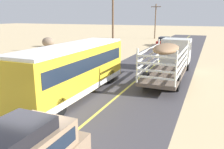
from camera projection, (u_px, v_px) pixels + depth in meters
The scene contains 6 objects.
livestock_truck at pixel (172, 54), 19.78m from camera, with size 2.53×9.70×3.02m.
bus at pixel (74, 68), 14.68m from camera, with size 2.54×10.00×3.21m.
car_far at pixel (164, 42), 39.80m from camera, with size 1.80×4.40×1.46m.
power_pole_mid at pixel (113, 18), 29.32m from camera, with size 2.20×0.24×8.73m.
power_pole_far at pixel (155, 20), 51.01m from camera, with size 2.20×0.24×7.49m.
boulder_near_shoulder at pixel (48, 42), 38.25m from camera, with size 2.10×1.65×1.57m, color #84705B.
Camera 1 is at (5.13, -5.24, 4.98)m, focal length 37.20 mm.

